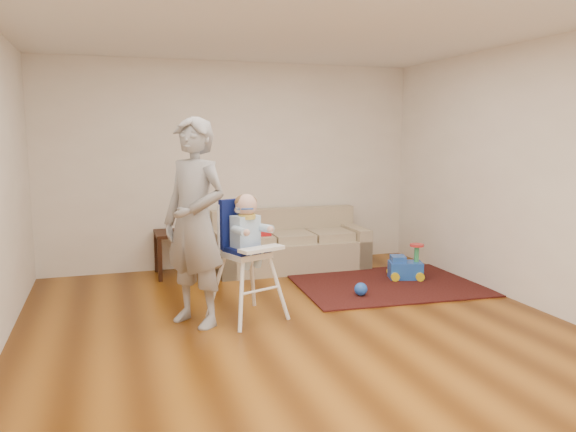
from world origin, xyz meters
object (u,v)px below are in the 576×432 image
object	(u,v)px
ride_on_toy	(406,261)
toy_ball	(361,289)
sofa	(291,240)
adult	(195,223)
side_table	(178,253)
high_chair	(247,259)

from	to	relation	value
ride_on_toy	toy_ball	distance (m)	0.99
sofa	adult	xyz separation A→B (m)	(-1.51, -1.79, 0.58)
side_table	toy_ball	distance (m)	2.39
adult	side_table	bearing A→B (deg)	140.41
sofa	high_chair	distance (m)	2.07
ride_on_toy	adult	bearing A→B (deg)	-145.77
toy_ball	high_chair	bearing A→B (deg)	-167.38
sofa	toy_ball	world-z (taller)	sofa
side_table	sofa	bearing A→B (deg)	-4.58
high_chair	adult	world-z (taller)	adult
sofa	adult	distance (m)	2.41
toy_ball	adult	distance (m)	2.06
ride_on_toy	toy_ball	bearing A→B (deg)	-131.40
side_table	toy_ball	bearing A→B (deg)	-42.00
toy_ball	adult	size ratio (longest dim) A/B	0.08
sofa	adult	world-z (taller)	adult
sofa	ride_on_toy	distance (m)	1.52
toy_ball	adult	xyz separation A→B (m)	(-1.84, -0.31, 0.87)
ride_on_toy	adult	size ratio (longest dim) A/B	0.22
adult	sofa	bearing A→B (deg)	102.05
toy_ball	adult	world-z (taller)	adult
side_table	adult	size ratio (longest dim) A/B	0.29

